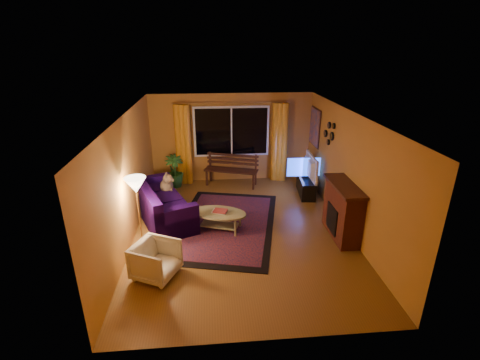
{
  "coord_description": "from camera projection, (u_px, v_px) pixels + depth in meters",
  "views": [
    {
      "loc": [
        -0.62,
        -6.55,
        3.81
      ],
      "look_at": [
        0.0,
        0.3,
        1.05
      ],
      "focal_mm": 26.0,
      "sensor_mm": 36.0,
      "label": 1
    }
  ],
  "objects": [
    {
      "name": "floor",
      "position": [
        241.0,
        230.0,
        7.52
      ],
      "size": [
        4.5,
        6.0,
        0.02
      ],
      "primitive_type": "cube",
      "color": "brown",
      "rests_on": "ground"
    },
    {
      "name": "ceiling",
      "position": [
        241.0,
        115.0,
        6.59
      ],
      "size": [
        4.5,
        6.0,
        0.02
      ],
      "primitive_type": "cube",
      "color": "white",
      "rests_on": "ground"
    },
    {
      "name": "wall_back",
      "position": [
        231.0,
        138.0,
        9.84
      ],
      "size": [
        4.5,
        0.02,
        2.5
      ],
      "primitive_type": "cube",
      "color": "#BF7E30",
      "rests_on": "ground"
    },
    {
      "name": "wall_left",
      "position": [
        128.0,
        180.0,
        6.87
      ],
      "size": [
        0.02,
        6.0,
        2.5
      ],
      "primitive_type": "cube",
      "color": "#BF7E30",
      "rests_on": "ground"
    },
    {
      "name": "wall_right",
      "position": [
        349.0,
        173.0,
        7.24
      ],
      "size": [
        0.02,
        6.0,
        2.5
      ],
      "primitive_type": "cube",
      "color": "#BF7E30",
      "rests_on": "ground"
    },
    {
      "name": "window",
      "position": [
        232.0,
        132.0,
        9.7
      ],
      "size": [
        2.0,
        0.02,
        1.3
      ],
      "primitive_type": "cube",
      "color": "black",
      "rests_on": "wall_back"
    },
    {
      "name": "curtain_rod",
      "position": [
        231.0,
        103.0,
        9.36
      ],
      "size": [
        3.2,
        0.03,
        0.03
      ],
      "primitive_type": "cylinder",
      "rotation": [
        0.0,
        1.57,
        0.0
      ],
      "color": "#BF8C3F",
      "rests_on": "wall_back"
    },
    {
      "name": "curtain_left",
      "position": [
        183.0,
        145.0,
        9.65
      ],
      "size": [
        0.36,
        0.36,
        2.24
      ],
      "primitive_type": "cylinder",
      "color": "orange",
      "rests_on": "ground"
    },
    {
      "name": "curtain_right",
      "position": [
        279.0,
        143.0,
        9.88
      ],
      "size": [
        0.36,
        0.36,
        2.24
      ],
      "primitive_type": "cylinder",
      "color": "orange",
      "rests_on": "ground"
    },
    {
      "name": "bench",
      "position": [
        231.0,
        178.0,
        9.8
      ],
      "size": [
        1.55,
        0.87,
        0.45
      ],
      "primitive_type": "cube",
      "rotation": [
        0.0,
        0.0,
        -0.31
      ],
      "color": "black",
      "rests_on": "ground"
    },
    {
      "name": "potted_plant",
      "position": [
        174.0,
        171.0,
        9.63
      ],
      "size": [
        0.67,
        0.67,
        0.9
      ],
      "primitive_type": "imported",
      "rotation": [
        0.0,
        0.0,
        0.41
      ],
      "color": "#235B1E",
      "rests_on": "ground"
    },
    {
      "name": "sofa",
      "position": [
        163.0,
        201.0,
        7.86
      ],
      "size": [
        1.69,
        2.36,
        0.88
      ],
      "primitive_type": "cube",
      "rotation": [
        0.0,
        0.0,
        0.39
      ],
      "color": "#150334",
      "rests_on": "ground"
    },
    {
      "name": "dog",
      "position": [
        166.0,
        183.0,
        8.23
      ],
      "size": [
        0.35,
        0.46,
        0.48
      ],
      "primitive_type": null,
      "rotation": [
        0.0,
        0.0,
        -0.07
      ],
      "color": "#7E6349",
      "rests_on": "sofa"
    },
    {
      "name": "armchair",
      "position": [
        156.0,
        259.0,
        5.93
      ],
      "size": [
        0.87,
        0.89,
        0.7
      ],
      "primitive_type": "imported",
      "rotation": [
        0.0,
        0.0,
        1.13
      ],
      "color": "beige",
      "rests_on": "ground"
    },
    {
      "name": "floor_lamp",
      "position": [
        139.0,
        214.0,
        6.59
      ],
      "size": [
        0.28,
        0.28,
        1.5
      ],
      "primitive_type": "cylinder",
      "rotation": [
        0.0,
        0.0,
        -0.12
      ],
      "color": "#BF8C3F",
      "rests_on": "ground"
    },
    {
      "name": "rug",
      "position": [
        225.0,
        224.0,
        7.75
      ],
      "size": [
        2.81,
        3.73,
        0.02
      ],
      "primitive_type": "cube",
      "rotation": [
        0.0,
        0.0,
        -0.23
      ],
      "color": "maroon",
      "rests_on": "ground"
    },
    {
      "name": "coffee_table",
      "position": [
        220.0,
        221.0,
        7.46
      ],
      "size": [
        1.48,
        1.48,
        0.42
      ],
      "primitive_type": "cylinder",
      "rotation": [
        0.0,
        0.0,
        -0.32
      ],
      "color": "#918E5D",
      "rests_on": "ground"
    },
    {
      "name": "tv_console",
      "position": [
        306.0,
        186.0,
        9.22
      ],
      "size": [
        0.48,
        1.12,
        0.45
      ],
      "primitive_type": "cube",
      "rotation": [
        0.0,
        0.0,
        -0.11
      ],
      "color": "black",
      "rests_on": "ground"
    },
    {
      "name": "television",
      "position": [
        307.0,
        167.0,
        9.02
      ],
      "size": [
        0.18,
        1.09,
        0.62
      ],
      "primitive_type": "imported",
      "rotation": [
        0.0,
        0.0,
        1.54
      ],
      "color": "black",
      "rests_on": "tv_console"
    },
    {
      "name": "fireplace",
      "position": [
        343.0,
        212.0,
        7.12
      ],
      "size": [
        0.4,
        1.2,
        1.1
      ],
      "primitive_type": "cube",
      "color": "maroon",
      "rests_on": "ground"
    },
    {
      "name": "mirror_cluster",
      "position": [
        329.0,
        132.0,
        8.24
      ],
      "size": [
        0.06,
        0.6,
        0.56
      ],
      "primitive_type": null,
      "color": "black",
      "rests_on": "wall_right"
    },
    {
      "name": "painting",
      "position": [
        315.0,
        127.0,
        9.36
      ],
      "size": [
        0.04,
        0.76,
        0.96
      ],
      "primitive_type": "cube",
      "color": "orange",
      "rests_on": "wall_right"
    }
  ]
}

